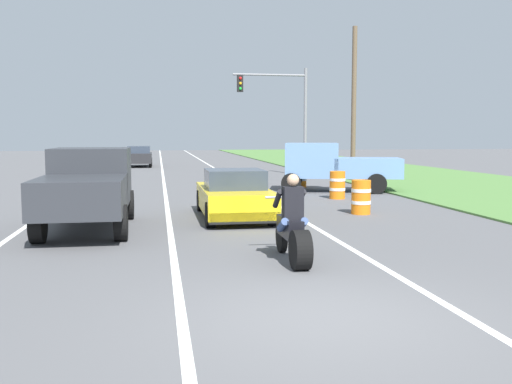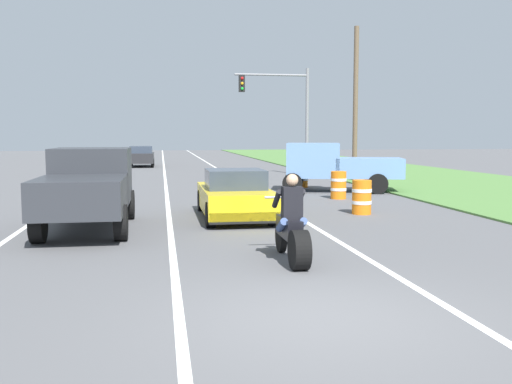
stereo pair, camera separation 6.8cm
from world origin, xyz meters
name	(u,v)px [view 2 (the right image)]	position (x,y,z in m)	size (l,w,h in m)	color
ground_plane	(321,317)	(0.00, 0.00, 0.00)	(160.00, 160.00, 0.00)	#565659
lane_stripe_left_solid	(85,186)	(-5.40, 20.00, 0.00)	(0.14, 120.00, 0.01)	white
lane_stripe_right_solid	(243,184)	(1.80, 20.00, 0.00)	(0.14, 120.00, 0.01)	white
lane_stripe_centre_dashed	(166,185)	(-1.80, 20.00, 0.00)	(0.14, 120.00, 0.01)	white
grass_verge_right	(443,181)	(11.92, 20.00, 0.03)	(10.00, 120.00, 0.06)	#517F3D
motorcycle_with_rider	(292,230)	(0.33, 3.17, 0.59)	(0.70, 2.21, 1.62)	black
sports_car_yellow	(235,196)	(0.02, 8.96, 0.63)	(1.84, 4.30, 1.37)	yellow
pickup_truck_left_lane_dark_grey	(88,185)	(-3.76, 7.52, 1.11)	(2.02, 4.80, 1.98)	#2D3035
pickup_truck_right_shoulder_light_blue	(336,164)	(5.06, 15.87, 1.11)	(5.14, 3.14, 1.98)	#6B93C6
traffic_light_mast_near	(285,105)	(4.86, 24.81, 3.97)	(4.18, 0.34, 6.00)	gray
utility_pole_roadside	(355,105)	(7.58, 20.87, 3.81)	(0.24, 0.24, 7.62)	brown
construction_barrel_nearest	(362,197)	(3.79, 9.16, 0.50)	(0.58, 0.58, 1.00)	orange
construction_barrel_mid	(338,185)	(4.35, 13.20, 0.50)	(0.58, 0.58, 1.00)	orange
construction_barrel_far	(301,176)	(4.13, 17.91, 0.50)	(0.58, 0.58, 1.00)	orange
distant_car_far_ahead	(141,156)	(-3.40, 35.94, 0.77)	(1.80, 4.00, 1.50)	#262628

